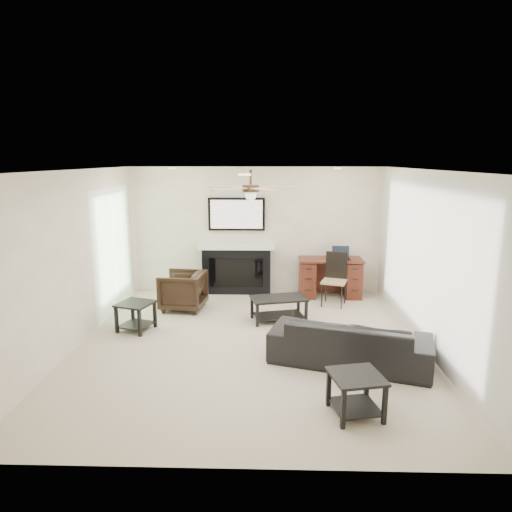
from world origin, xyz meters
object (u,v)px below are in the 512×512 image
object	(u,v)px
sofa	(350,342)
coffee_table	(279,309)
desk	(330,278)
armchair	(183,291)
fireplace_unit	(236,246)

from	to	relation	value
sofa	coffee_table	world-z (taller)	sofa
sofa	desk	bearing A→B (deg)	-75.11
sofa	armchair	xyz separation A→B (m)	(-2.60, 2.15, 0.04)
sofa	coffee_table	distance (m)	1.84
armchair	fireplace_unit	distance (m)	1.49
coffee_table	desk	xyz separation A→B (m)	(1.03, 1.39, 0.18)
coffee_table	fireplace_unit	world-z (taller)	fireplace_unit
coffee_table	fireplace_unit	distance (m)	1.93
armchair	desk	distance (m)	2.85
desk	coffee_table	bearing A→B (deg)	-126.41
armchair	coffee_table	distance (m)	1.79
armchair	fireplace_unit	world-z (taller)	fireplace_unit
sofa	desk	size ratio (longest dim) A/B	1.69
coffee_table	sofa	bearing A→B (deg)	-74.83
desk	armchair	bearing A→B (deg)	-162.84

